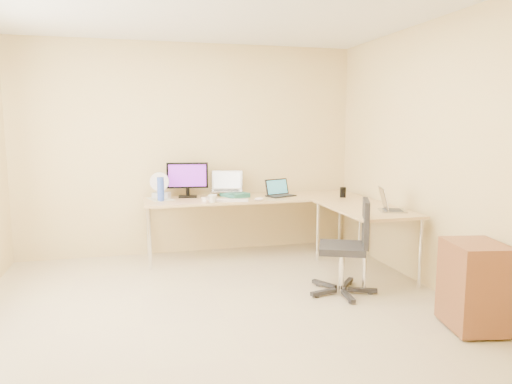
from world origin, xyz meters
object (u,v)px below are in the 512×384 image
object	(u,v)px
laptop_center	(227,181)
laptop_return	(393,202)
monitor	(187,180)
desk_main	(254,226)
laptop_black	(281,188)
office_chair	(342,242)
cabinet	(474,285)
desk_return	(364,240)
keyboard	(229,200)
desk_fan	(159,186)
water_bottle	(161,189)
mug	(213,199)

from	to	relation	value
laptop_center	laptop_return	bearing A→B (deg)	-32.38
monitor	desk_main	bearing A→B (deg)	-6.42
desk_main	laptop_black	bearing A→B (deg)	-3.97
office_chair	cabinet	xyz separation A→B (m)	(0.65, -1.03, -0.14)
desk_return	keyboard	distance (m)	1.59
monitor	cabinet	distance (m)	3.40
desk_return	office_chair	distance (m)	0.74
monitor	desk_fan	bearing A→B (deg)	-172.20
desk_fan	office_chair	bearing A→B (deg)	-35.19
laptop_black	desk_fan	xyz separation A→B (m)	(-1.46, 0.22, 0.04)
desk_main	desk_return	size ratio (longest dim) A/B	2.04
laptop_return	office_chair	world-z (taller)	office_chair
desk_fan	laptop_black	bearing A→B (deg)	3.32
desk_return	cabinet	world-z (taller)	desk_return
laptop_black	water_bottle	world-z (taller)	water_bottle
desk_main	office_chair	world-z (taller)	office_chair
monitor	mug	bearing A→B (deg)	-57.99
desk_return	laptop_black	xyz separation A→B (m)	(-0.64, 0.98, 0.47)
laptop_black	laptop_center	bearing A→B (deg)	139.97
keyboard	desk_fan	xyz separation A→B (m)	(-0.76, 0.44, 0.13)
keyboard	cabinet	distance (m)	2.78
desk_main	desk_return	xyz separation A→B (m)	(0.98, -1.00, 0.00)
desk_main	laptop_black	size ratio (longest dim) A/B	7.88
monitor	desk_return	bearing A→B (deg)	-26.42
water_bottle	laptop_center	bearing A→B (deg)	15.26
laptop_black	keyboard	xyz separation A→B (m)	(-0.70, -0.22, -0.10)
mug	desk_fan	bearing A→B (deg)	138.43
desk_main	monitor	size ratio (longest dim) A/B	5.31
laptop_return	office_chair	distance (m)	0.77
cabinet	desk_main	bearing A→B (deg)	125.04
mug	desk_fan	world-z (taller)	desk_fan
laptop_black	mug	xyz separation A→B (m)	(-0.90, -0.27, -0.06)
desk_main	desk_return	bearing A→B (deg)	-45.73
desk_fan	laptop_return	distance (m)	2.71
desk_return	desk_main	bearing A→B (deg)	134.27
laptop_center	laptop_return	xyz separation A→B (m)	(1.43, -1.50, -0.08)
laptop_center	desk_fan	world-z (taller)	laptop_center
laptop_black	desk_fan	distance (m)	1.48
keyboard	desk_fan	world-z (taller)	desk_fan
laptop_black	office_chair	distance (m)	1.55
monitor	laptop_black	size ratio (longest dim) A/B	1.48
laptop_center	water_bottle	distance (m)	0.85
desk_main	monitor	world-z (taller)	monitor
desk_return	mug	world-z (taller)	mug
laptop_center	laptop_black	world-z (taller)	laptop_center
monitor	cabinet	size ratio (longest dim) A/B	0.73
water_bottle	laptop_return	size ratio (longest dim) A/B	0.92
laptop_black	laptop_return	xyz separation A→B (m)	(0.79, -1.28, -0.01)
water_bottle	desk_fan	bearing A→B (deg)	90.00
laptop_return	desk_main	bearing A→B (deg)	58.85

